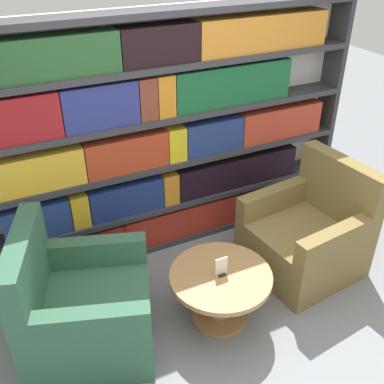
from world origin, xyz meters
TOP-DOWN VIEW (x-y plane):
  - ground_plane at (0.00, 0.00)m, footprint 14.00×14.00m
  - bookshelf at (-0.02, 1.46)m, footprint 3.47×0.30m
  - armchair_left at (-1.06, 0.55)m, footprint 1.08×1.06m
  - armchair_right at (0.91, 0.54)m, footprint 0.94×0.92m
  - coffee_table at (-0.08, 0.32)m, footprint 0.76×0.76m
  - table_sign at (-0.08, 0.32)m, footprint 0.10×0.06m

SIDE VIEW (x-z plane):
  - ground_plane at x=0.00m, z-range 0.00..0.00m
  - coffee_table at x=-0.08m, z-range 0.10..0.54m
  - armchair_left at x=-1.06m, z-range -0.17..0.81m
  - armchair_right at x=0.91m, z-range -0.17..0.81m
  - table_sign at x=-0.08m, z-range 0.43..0.58m
  - bookshelf at x=-0.02m, z-range -0.02..2.09m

